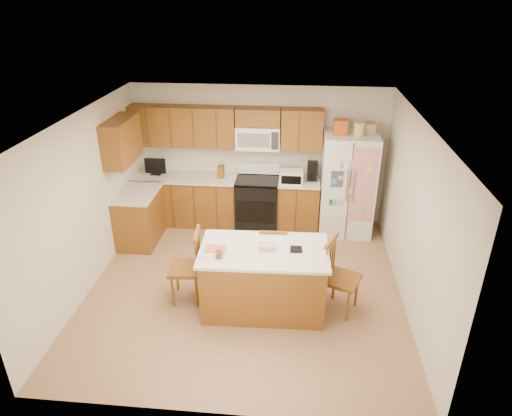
# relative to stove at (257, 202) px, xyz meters

# --- Properties ---
(ground) EXTENTS (4.50, 4.50, 0.00)m
(ground) POSITION_rel_stove_xyz_m (0.00, -1.94, -0.47)
(ground) COLOR #986848
(ground) RESTS_ON ground
(room_shell) EXTENTS (4.60, 4.60, 2.52)m
(room_shell) POSITION_rel_stove_xyz_m (0.00, -1.94, 0.97)
(room_shell) COLOR beige
(room_shell) RESTS_ON ground
(cabinetry) EXTENTS (3.36, 1.56, 2.15)m
(cabinetry) POSITION_rel_stove_xyz_m (-0.98, -0.15, 0.44)
(cabinetry) COLOR brown
(cabinetry) RESTS_ON ground
(stove) EXTENTS (0.76, 0.65, 1.13)m
(stove) POSITION_rel_stove_xyz_m (0.00, 0.00, 0.00)
(stove) COLOR black
(stove) RESTS_ON ground
(refrigerator) EXTENTS (0.90, 0.79, 2.04)m
(refrigerator) POSITION_rel_stove_xyz_m (1.57, -0.06, 0.45)
(refrigerator) COLOR white
(refrigerator) RESTS_ON ground
(island) EXTENTS (1.70, 1.02, 1.01)m
(island) POSITION_rel_stove_xyz_m (0.30, -2.38, -0.01)
(island) COLOR brown
(island) RESTS_ON ground
(windsor_chair_left) EXTENTS (0.47, 0.49, 1.07)m
(windsor_chair_left) POSITION_rel_stove_xyz_m (-0.76, -2.29, 0.03)
(windsor_chair_left) COLOR brown
(windsor_chair_left) RESTS_ON ground
(windsor_chair_back) EXTENTS (0.43, 0.41, 0.96)m
(windsor_chair_back) POSITION_rel_stove_xyz_m (0.40, -1.82, -0.02)
(windsor_chair_back) COLOR brown
(windsor_chair_back) RESTS_ON ground
(windsor_chair_right) EXTENTS (0.58, 0.59, 1.06)m
(windsor_chair_right) POSITION_rel_stove_xyz_m (1.32, -2.33, 0.03)
(windsor_chair_right) COLOR brown
(windsor_chair_right) RESTS_ON ground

